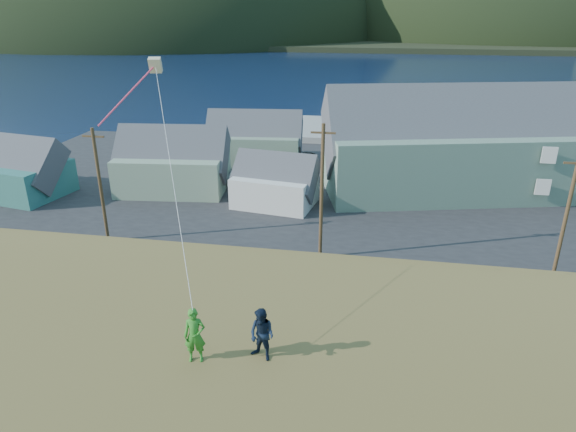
% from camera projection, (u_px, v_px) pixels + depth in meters
% --- Properties ---
extents(ground, '(900.00, 900.00, 0.00)m').
position_uv_depth(ground, '(311.00, 268.00, 34.59)').
color(ground, '#0A1638').
rests_on(ground, ground).
extents(grass_strip, '(110.00, 8.00, 0.10)m').
position_uv_depth(grass_strip, '(307.00, 282.00, 32.75)').
color(grass_strip, '#4C3D19').
rests_on(grass_strip, ground).
extents(waterfront_lot, '(72.00, 36.00, 0.12)m').
position_uv_depth(waterfront_lot, '(334.00, 186.00, 50.06)').
color(waterfront_lot, '#28282B').
rests_on(waterfront_lot, ground).
extents(wharf, '(26.00, 14.00, 0.90)m').
position_uv_depth(wharf, '(306.00, 129.00, 71.83)').
color(wharf, gray).
rests_on(wharf, ground).
extents(far_shore, '(900.00, 320.00, 2.00)m').
position_uv_depth(far_shore, '(377.00, 31.00, 334.89)').
color(far_shore, black).
rests_on(far_shore, ground).
extents(far_hills, '(760.00, 265.00, 143.00)m').
position_uv_depth(far_hills, '(442.00, 34.00, 282.71)').
color(far_hills, black).
rests_on(far_hills, ground).
extents(lodge, '(35.56, 17.64, 12.06)m').
position_uv_depth(lodge, '(510.00, 143.00, 47.37)').
color(lodge, slate).
rests_on(lodge, waterfront_lot).
extents(shed_teal, '(9.51, 7.43, 6.78)m').
position_uv_depth(shed_teal, '(17.00, 169.00, 46.85)').
color(shed_teal, '#2C685D').
rests_on(shed_teal, waterfront_lot).
extents(shed_palegreen_near, '(10.87, 7.51, 7.47)m').
position_uv_depth(shed_palegreen_near, '(173.00, 162.00, 48.01)').
color(shed_palegreen_near, gray).
rests_on(shed_palegreen_near, waterfront_lot).
extents(shed_white, '(7.84, 5.80, 5.73)m').
position_uv_depth(shed_white, '(275.00, 182.00, 44.51)').
color(shed_white, silver).
rests_on(shed_white, waterfront_lot).
extents(shed_palegreen_far, '(11.06, 6.98, 7.09)m').
position_uv_depth(shed_palegreen_far, '(255.00, 139.00, 56.93)').
color(shed_palegreen_far, gray).
rests_on(shed_palegreen_far, waterfront_lot).
extents(utility_poles, '(31.46, 0.24, 9.41)m').
position_uv_depth(utility_poles, '(315.00, 198.00, 34.26)').
color(utility_poles, '#47331E').
rests_on(utility_poles, waterfront_lot).
extents(parked_cars, '(26.28, 13.06, 1.58)m').
position_uv_depth(parked_cars, '(237.00, 161.00, 55.45)').
color(parked_cars, black).
rests_on(parked_cars, waterfront_lot).
extents(kite_flyer_green, '(0.66, 0.51, 1.63)m').
position_uv_depth(kite_flyer_green, '(195.00, 335.00, 14.06)').
color(kite_flyer_green, '#2B7D22').
rests_on(kite_flyer_green, hillside).
extents(kite_flyer_navy, '(0.93, 0.84, 1.57)m').
position_uv_depth(kite_flyer_navy, '(262.00, 335.00, 14.15)').
color(kite_flyer_navy, black).
rests_on(kite_flyer_navy, hillside).
extents(kite_rig, '(2.52, 4.03, 10.07)m').
position_uv_depth(kite_rig, '(152.00, 73.00, 18.93)').
color(kite_rig, beige).
rests_on(kite_rig, ground).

